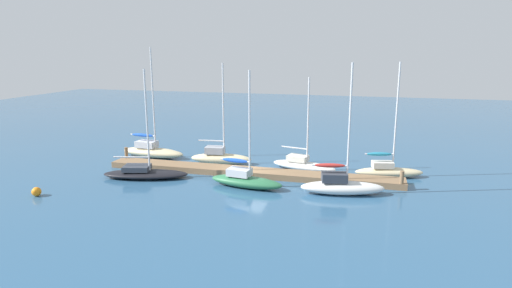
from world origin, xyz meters
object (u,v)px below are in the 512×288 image
Objects in this scene: sailboat_1 at (145,172)px; sailboat_4 at (303,164)px; sailboat_5 at (341,185)px; mooring_buoy_red at (211,151)px; sailboat_6 at (388,170)px; sailboat_3 at (245,179)px; sailboat_2 at (220,157)px; sailboat_0 at (152,150)px; mooring_buoy_orange at (36,192)px.

sailboat_1 reaches higher than sailboat_4.
sailboat_5 is 11.20× the size of mooring_buoy_red.
sailboat_6 reaches higher than mooring_buoy_red.
sailboat_3 is 6.55m from sailboat_5.
sailboat_6 is at bearing -7.40° from sailboat_2.
sailboat_6 is (20.10, -0.83, -0.06)m from sailboat_0.
sailboat_6 reaches higher than sailboat_2.
sailboat_6 is (6.45, -0.19, 0.09)m from sailboat_4.
sailboat_6 is (13.43, -0.25, -0.03)m from sailboat_2.
sailboat_0 is 1.12× the size of sailboat_6.
sailboat_3 is 13.40× the size of mooring_buoy_orange.
sailboat_2 is at bearing 50.11° from mooring_buoy_orange.
mooring_buoy_red is at bearing 135.75° from sailboat_5.
sailboat_0 is 15.93× the size of mooring_buoy_orange.
sailboat_6 is at bearing 35.52° from sailboat_3.
sailboat_2 is 1.03× the size of sailboat_3.
sailboat_2 is 6.53m from sailboat_3.
sailboat_2 is 6.98m from sailboat_4.
sailboat_5 is at bearing 16.11° from mooring_buoy_orange.
mooring_buoy_orange is at bearing -136.24° from sailboat_2.
sailboat_5 is 1.01× the size of sailboat_6.
sailboat_0 is 20.11m from sailboat_6.
sailboat_1 is 0.96× the size of sailboat_2.
sailboat_6 is at bearing -11.20° from mooring_buoy_red.
sailboat_5 is at bearing -43.56° from sailboat_4.
sailboat_2 is (6.67, -0.59, -0.03)m from sailboat_0.
sailboat_5 reaches higher than sailboat_1.
sailboat_1 is at bearing -176.41° from sailboat_6.
sailboat_2 is at bearing 166.69° from sailboat_6.
sailboat_5 is at bearing -14.36° from sailboat_0.
sailboat_1 is 6.66m from sailboat_2.
sailboat_4 is at bearing 33.72° from mooring_buoy_orange.
sailboat_5 reaches higher than sailboat_2.
sailboat_6 is 24.67m from mooring_buoy_orange.
sailboat_2 is 10.87× the size of mooring_buoy_red.
sailboat_0 is 12.49× the size of mooring_buoy_red.
sailboat_3 is 10.96m from sailboat_6.
sailboat_6 is at bearing 1.86° from sailboat_1.
sailboat_4 is 6.05m from sailboat_5.
sailboat_3 is at bearing -25.47° from sailboat_0.
sailboat_0 reaches higher than sailboat_5.
sailboat_3 is 0.94× the size of sailboat_5.
sailboat_6 reaches higher than sailboat_3.
sailboat_5 is 14.51m from mooring_buoy_red.
sailboat_3 is at bearing -61.41° from sailboat_2.
sailboat_1 is 13.35× the size of mooring_buoy_orange.
sailboat_5 reaches higher than mooring_buoy_red.
sailboat_6 reaches higher than sailboat_4.
sailboat_6 is (17.55, 4.98, 0.15)m from sailboat_1.
sailboat_5 reaches higher than sailboat_6.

